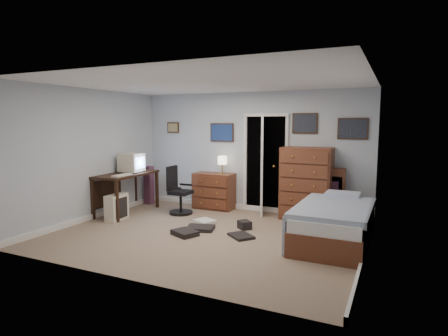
# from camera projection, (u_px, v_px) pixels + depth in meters

# --- Properties ---
(floor) EXTENTS (5.00, 4.00, 0.02)m
(floor) POSITION_uv_depth(u_px,v_px,m) (207.00, 235.00, 6.26)
(floor) COLOR #846F5B
(floor) RESTS_ON ground
(computer_desk) EXTENTS (0.72, 1.46, 0.83)m
(computer_desk) POSITION_uv_depth(u_px,v_px,m) (123.00, 182.00, 7.73)
(computer_desk) COLOR black
(computer_desk) RESTS_ON floor
(crt_monitor) EXTENTS (0.44, 0.41, 0.40)m
(crt_monitor) POSITION_uv_depth(u_px,v_px,m) (132.00, 163.00, 7.77)
(crt_monitor) COLOR beige
(crt_monitor) RESTS_ON computer_desk
(keyboard) EXTENTS (0.18, 0.45, 0.03)m
(keyboard) POSITION_uv_depth(u_px,v_px,m) (122.00, 175.00, 7.28)
(keyboard) COLOR beige
(keyboard) RESTS_ON computer_desk
(pc_tower) EXTENTS (0.24, 0.47, 0.50)m
(pc_tower) POSITION_uv_depth(u_px,v_px,m) (117.00, 207.00, 7.16)
(pc_tower) COLOR beige
(pc_tower) RESTS_ON floor
(office_chair) EXTENTS (0.48, 0.49, 0.98)m
(office_chair) POSITION_uv_depth(u_px,v_px,m) (178.00, 195.00, 7.67)
(office_chair) COLOR black
(office_chair) RESTS_ON floor
(media_stack) EXTENTS (0.18, 0.18, 0.87)m
(media_stack) POSITION_uv_depth(u_px,v_px,m) (149.00, 185.00, 8.60)
(media_stack) COLOR maroon
(media_stack) RESTS_ON floor
(low_dresser) EXTENTS (0.88, 0.45, 0.78)m
(low_dresser) POSITION_uv_depth(u_px,v_px,m) (214.00, 191.00, 8.12)
(low_dresser) COLOR brown
(low_dresser) RESTS_ON floor
(table_lamp) EXTENTS (0.20, 0.20, 0.38)m
(table_lamp) POSITION_uv_depth(u_px,v_px,m) (222.00, 161.00, 7.96)
(table_lamp) COLOR gold
(table_lamp) RESTS_ON low_dresser
(doorway) EXTENTS (0.96, 1.12, 2.05)m
(doorway) POSITION_uv_depth(u_px,v_px,m) (270.00, 163.00, 8.03)
(doorway) COLOR black
(doorway) RESTS_ON floor
(tall_dresser) EXTENTS (0.95, 0.56, 1.39)m
(tall_dresser) POSITION_uv_depth(u_px,v_px,m) (307.00, 183.00, 7.22)
(tall_dresser) COLOR brown
(tall_dresser) RESTS_ON floor
(headboard_bookcase) EXTENTS (1.13, 0.34, 1.00)m
(headboard_bookcase) POSITION_uv_depth(u_px,v_px,m) (315.00, 191.00, 7.28)
(headboard_bookcase) COLOR brown
(headboard_bookcase) RESTS_ON floor
(bed) EXTENTS (1.12, 2.05, 0.67)m
(bed) POSITION_uv_depth(u_px,v_px,m) (334.00, 222.00, 5.83)
(bed) COLOR brown
(bed) RESTS_ON floor
(wall_posters) EXTENTS (4.38, 0.04, 0.60)m
(wall_posters) POSITION_uv_depth(u_px,v_px,m) (276.00, 128.00, 7.59)
(wall_posters) COLOR #331E11
(wall_posters) RESTS_ON floor
(floor_clutter) EXTENTS (1.45, 1.29, 0.14)m
(floor_clutter) POSITION_uv_depth(u_px,v_px,m) (210.00, 229.00, 6.47)
(floor_clutter) COLOR black
(floor_clutter) RESTS_ON floor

